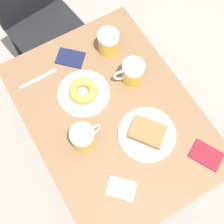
# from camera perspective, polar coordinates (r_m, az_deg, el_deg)

# --- Properties ---
(ground_plane) EXTENTS (8.00, 8.00, 0.00)m
(ground_plane) POSITION_cam_1_polar(r_m,az_deg,el_deg) (2.03, 0.00, -7.98)
(ground_plane) COLOR gray
(table) EXTENTS (0.69, 0.95, 0.71)m
(table) POSITION_cam_1_polar(r_m,az_deg,el_deg) (1.41, 0.00, -1.39)
(table) COLOR brown
(table) RESTS_ON ground_plane
(chair) EXTENTS (0.45, 0.45, 0.85)m
(chair) POSITION_cam_1_polar(r_m,az_deg,el_deg) (1.94, -13.53, 16.99)
(chair) COLOR black
(chair) RESTS_ON ground_plane
(plate_with_cake) EXTENTS (0.24, 0.24, 0.05)m
(plate_with_cake) POSITION_cam_1_polar(r_m,az_deg,el_deg) (1.31, 6.47, -3.89)
(plate_with_cake) COLOR white
(plate_with_cake) RESTS_ON table
(plate_with_donut) EXTENTS (0.23, 0.23, 0.05)m
(plate_with_donut) POSITION_cam_1_polar(r_m,az_deg,el_deg) (1.38, -5.24, 3.68)
(plate_with_donut) COLOR white
(plate_with_donut) RESTS_ON table
(beer_mug_left) EXTENTS (0.14, 0.10, 0.11)m
(beer_mug_left) POSITION_cam_1_polar(r_m,az_deg,el_deg) (1.38, 3.74, 7.27)
(beer_mug_left) COLOR gold
(beer_mug_left) RESTS_ON table
(beer_mug_center) EXTENTS (0.14, 0.10, 0.11)m
(beer_mug_center) POSITION_cam_1_polar(r_m,az_deg,el_deg) (1.26, -5.29, -4.66)
(beer_mug_center) COLOR gold
(beer_mug_center) RESTS_ON table
(beer_mug_right) EXTENTS (0.10, 0.13, 0.11)m
(beer_mug_right) POSITION_cam_1_polar(r_m,az_deg,el_deg) (1.46, -0.69, 12.75)
(beer_mug_right) COLOR gold
(beer_mug_right) RESTS_ON table
(napkin_folded) EXTENTS (0.13, 0.13, 0.00)m
(napkin_folded) POSITION_cam_1_polar(r_m,az_deg,el_deg) (1.26, 1.70, -13.81)
(napkin_folded) COLOR white
(napkin_folded) RESTS_ON table
(fork) EXTENTS (0.18, 0.01, 0.00)m
(fork) POSITION_cam_1_polar(r_m,az_deg,el_deg) (1.46, -13.36, 5.93)
(fork) COLOR silver
(fork) RESTS_ON table
(passport_near_edge) EXTENTS (0.15, 0.15, 0.01)m
(passport_near_edge) POSITION_cam_1_polar(r_m,az_deg,el_deg) (1.49, -7.63, 9.77)
(passport_near_edge) COLOR #141938
(passport_near_edge) RESTS_ON table
(passport_far_edge) EXTENTS (0.14, 0.15, 0.01)m
(passport_far_edge) POSITION_cam_1_polar(r_m,az_deg,el_deg) (1.34, 16.87, -7.57)
(passport_far_edge) COLOR maroon
(passport_far_edge) RESTS_ON table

